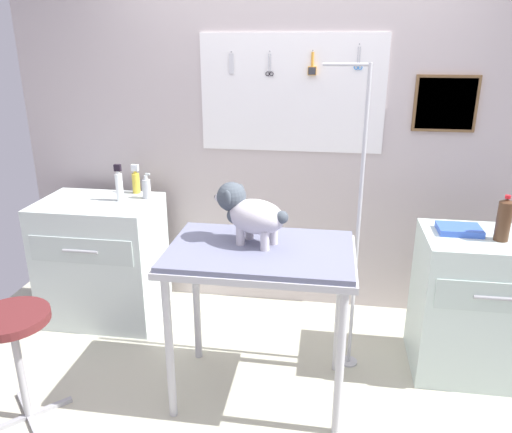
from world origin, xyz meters
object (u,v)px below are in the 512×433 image
dog (249,212)px  counter_left (103,260)px  grooming_table (260,265)px  spray_bottle_tall (119,185)px  stool (13,333)px  soda_bottle (504,220)px  cabinet_right (475,305)px  grooming_arm (356,237)px

dog → counter_left: (-1.16, 0.60, -0.63)m
grooming_table → spray_bottle_tall: 1.30m
stool → soda_bottle: size_ratio=2.45×
soda_bottle → counter_left: bearing=173.1°
dog → counter_left: 1.45m
dog → cabinet_right: size_ratio=0.49×
cabinet_right → dog: bearing=-165.2°
grooming_table → counter_left: grooming_table is taller
counter_left → stool: counter_left is taller
spray_bottle_tall → soda_bottle: size_ratio=0.98×
cabinet_right → spray_bottle_tall: spray_bottle_tall is taller
grooming_arm → cabinet_right: grooming_arm is taller
counter_left → stool: size_ratio=1.38×
stool → soda_bottle: 2.65m
cabinet_right → stool: cabinet_right is taller
dog → grooming_arm: bearing=25.8°
grooming_arm → counter_left: size_ratio=2.06×
grooming_table → soda_bottle: (1.29, 0.37, 0.19)m
dog → soda_bottle: 1.40m
grooming_table → stool: (-1.20, -0.41, -0.27)m
cabinet_right → stool: bearing=-161.3°
counter_left → soda_bottle: 2.60m
spray_bottle_tall → soda_bottle: (2.36, -0.35, 0.00)m
grooming_arm → dog: (-0.58, -0.28, 0.22)m
grooming_arm → dog: 0.68m
grooming_arm → cabinet_right: (0.73, 0.06, -0.41)m
grooming_table → cabinet_right: size_ratio=1.13×
grooming_table → spray_bottle_tall: size_ratio=3.88×
counter_left → stool: bearing=-88.2°
grooming_arm → spray_bottle_tall: (-1.58, 0.37, 0.14)m
stool → grooming_arm: bearing=24.0°
grooming_arm → dog: size_ratio=4.22×
grooming_arm → cabinet_right: size_ratio=2.07×
cabinet_right → soda_bottle: bearing=-36.3°
spray_bottle_tall → soda_bottle: same height
grooming_table → soda_bottle: soda_bottle is taller
counter_left → spray_bottle_tall: bearing=14.6°
cabinet_right → stool: 2.57m
counter_left → grooming_table: bearing=-28.6°
soda_bottle → grooming_table: bearing=-164.2°
grooming_table → spray_bottle_tall: (-1.07, 0.71, 0.19)m
grooming_table → dog: dog is taller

